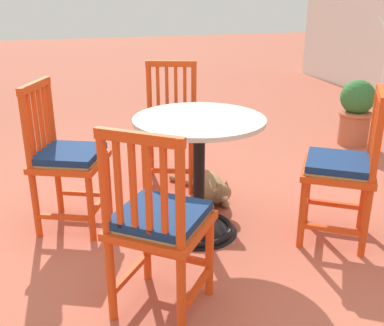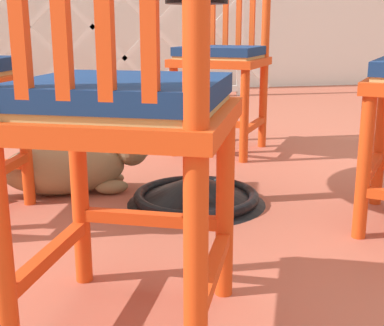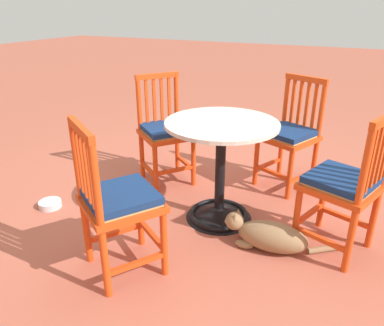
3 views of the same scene
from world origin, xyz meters
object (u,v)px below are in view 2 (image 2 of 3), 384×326
orange_chair_near_fence (119,112)px  orange_chair_by_planter (222,58)px  cafe_table (196,122)px  tabby_cat (74,168)px

orange_chair_near_fence → orange_chair_by_planter: same height
orange_chair_by_planter → cafe_table: bearing=-110.9°
orange_chair_near_fence → orange_chair_by_planter: 1.63m
cafe_table → orange_chair_by_planter: 0.84m
orange_chair_near_fence → tabby_cat: (-0.10, 0.95, -0.35)m
cafe_table → orange_chair_near_fence: size_ratio=0.83×
orange_chair_near_fence → tabby_cat: orange_chair_near_fence is taller
cafe_table → orange_chair_by_planter: (0.29, 0.77, 0.16)m
orange_chair_by_planter → tabby_cat: bearing=-141.4°
cafe_table → orange_chair_near_fence: 0.82m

